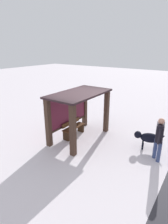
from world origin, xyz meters
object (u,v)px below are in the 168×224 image
at_px(dog, 148,138).
at_px(bench_left_inside, 73,129).
at_px(person_walking, 159,136).
at_px(bus_shelter, 76,106).

bearing_deg(dog, bench_left_inside, 103.64).
height_order(bench_left_inside, person_walking, person_walking).
bearing_deg(bus_shelter, bench_left_inside, 90.00).
relative_size(bench_left_inside, dog, 1.15).
bearing_deg(bus_shelter, person_walking, -86.96).
bearing_deg(dog, person_walking, -137.92).
relative_size(person_walking, dog, 1.48).
distance_m(bus_shelter, person_walking, 3.67).
bearing_deg(bench_left_inside, dog, -76.36).
distance_m(bench_left_inside, person_walking, 3.89).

